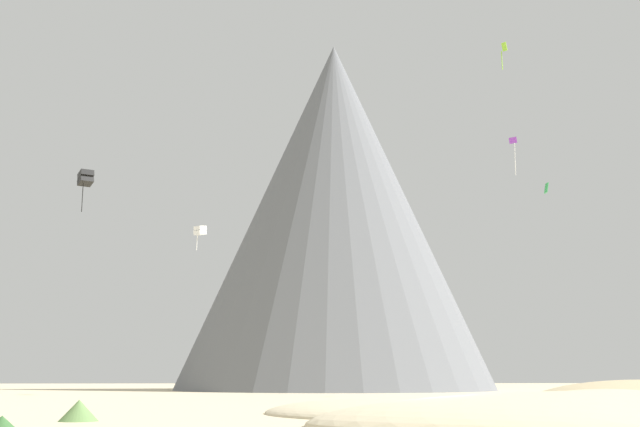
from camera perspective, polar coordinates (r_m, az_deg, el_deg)
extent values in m
plane|color=beige|center=(37.00, 8.20, -13.86)|extent=(400.00, 400.00, 0.00)
ellipsoid|color=beige|center=(37.82, 19.36, -13.31)|extent=(26.09, 15.50, 2.86)
ellipsoid|color=beige|center=(46.15, 4.66, -13.31)|extent=(17.79, 19.97, 1.67)
ellipsoid|color=beige|center=(55.21, 19.04, -12.36)|extent=(13.66, 23.14, 2.48)
cone|color=#668C4C|center=(40.96, -15.87, -12.59)|extent=(2.41, 2.41, 0.97)
cone|color=#386633|center=(34.73, -20.56, -13.04)|extent=(1.65, 1.65, 0.57)
cone|color=slate|center=(127.73, 0.96, 0.13)|extent=(63.75, 63.75, 52.62)
cone|color=slate|center=(125.31, 0.30, -3.39)|extent=(47.75, 47.75, 36.50)
cube|color=white|center=(94.05, -8.05, -1.28)|extent=(1.48, 1.48, 0.58)
cube|color=white|center=(94.13, -8.04, -0.99)|extent=(1.48, 1.48, 0.58)
cylinder|color=white|center=(93.89, -8.25, -1.94)|extent=(0.14, 0.21, 1.72)
cube|color=purple|center=(103.90, 12.81, 4.81)|extent=(0.95, 0.54, 0.81)
cylinder|color=white|center=(103.36, 12.95, 3.57)|extent=(0.18, 0.48, 3.87)
cube|color=#8CD133|center=(83.25, 12.26, 10.88)|extent=(0.53, 0.60, 0.80)
cylinder|color=#8CD133|center=(82.68, 12.10, 10.01)|extent=(0.12, 0.30, 1.92)
cube|color=black|center=(90.23, -15.45, 2.11)|extent=(1.87, 1.91, 0.93)
cube|color=black|center=(90.37, -15.43, 2.52)|extent=(1.87, 1.91, 0.93)
cylinder|color=black|center=(89.90, -15.65, 1.02)|extent=(0.14, 0.29, 2.89)
cube|color=green|center=(87.92, 14.94, 1.66)|extent=(0.32, 0.71, 1.05)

